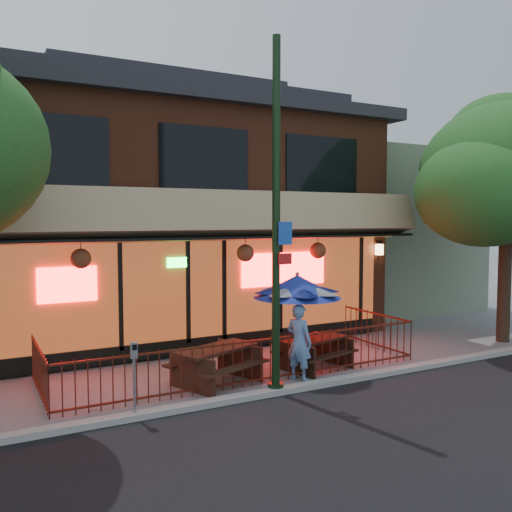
{
  "coord_description": "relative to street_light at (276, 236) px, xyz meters",
  "views": [
    {
      "loc": [
        -5.36,
        -9.59,
        3.49
      ],
      "look_at": [
        0.84,
        2.0,
        2.57
      ],
      "focal_mm": 38.0,
      "sensor_mm": 36.0,
      "label": 1
    }
  ],
  "objects": [
    {
      "name": "pedestrian",
      "position": [
        0.87,
        0.5,
        -2.32
      ],
      "size": [
        0.61,
        0.72,
        1.66
      ],
      "primitive_type": "imported",
      "rotation": [
        0.0,
        0.0,
        2.0
      ],
      "color": "#628CC4",
      "rests_on": "ground"
    },
    {
      "name": "picnic_table_left",
      "position": [
        -0.8,
        1.1,
        -2.64
      ],
      "size": [
        2.19,
        1.95,
        0.78
      ],
      "color": "#381F14",
      "rests_on": "ground"
    },
    {
      "name": "street_light",
      "position": [
        0.0,
        0.0,
        0.0
      ],
      "size": [
        0.43,
        0.32,
        7.0
      ],
      "color": "black",
      "rests_on": "ground"
    },
    {
      "name": "curb",
      "position": [
        -0.0,
        -0.1,
        -3.09
      ],
      "size": [
        80.0,
        0.25,
        0.12
      ],
      "primitive_type": "cube",
      "color": "#999993",
      "rests_on": "ground"
    },
    {
      "name": "parking_meter_near",
      "position": [
        -2.89,
        -0.08,
        -2.23
      ],
      "size": [
        0.13,
        0.12,
        1.36
      ],
      "color": "gray",
      "rests_on": "ground"
    },
    {
      "name": "street_tree_right",
      "position": [
        8.04,
        0.99,
        1.81
      ],
      "size": [
        4.8,
        4.8,
        7.02
      ],
      "color": "#35261A",
      "rests_on": "ground"
    },
    {
      "name": "ground",
      "position": [
        -0.0,
        0.4,
        -3.15
      ],
      "size": [
        80.0,
        80.0,
        0.0
      ],
      "primitive_type": "plane",
      "color": "gray",
      "rests_on": "ground"
    },
    {
      "name": "patio_umbrella",
      "position": [
        1.22,
        1.14,
        -1.2
      ],
      "size": [
        2.0,
        1.99,
        2.28
      ],
      "color": "gray",
      "rests_on": "ground"
    },
    {
      "name": "restaurant_building",
      "position": [
        -0.0,
        7.51,
        0.98
      ],
      "size": [
        12.96,
        9.49,
        8.05
      ],
      "color": "brown",
      "rests_on": "ground"
    },
    {
      "name": "neighbor_building",
      "position": [
        9.0,
        8.1,
        -0.15
      ],
      "size": [
        6.0,
        7.0,
        6.0
      ],
      "primitive_type": "cube",
      "color": "slate",
      "rests_on": "ground"
    },
    {
      "name": "patio_fence",
      "position": [
        -0.0,
        0.91,
        -2.52
      ],
      "size": [
        8.44,
        2.62,
        1.0
      ],
      "color": "#4D1B10",
      "rests_on": "ground"
    },
    {
      "name": "picnic_table_right",
      "position": [
        1.69,
        1.1,
        -2.68
      ],
      "size": [
        1.92,
        1.63,
        0.71
      ],
      "color": "black",
      "rests_on": "ground"
    }
  ]
}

